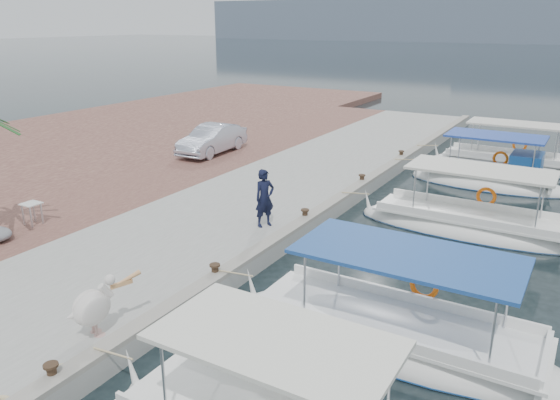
# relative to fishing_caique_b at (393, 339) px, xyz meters

# --- Properties ---
(ground) EXTENTS (400.00, 400.00, 0.00)m
(ground) POSITION_rel_fishing_caique_b_xyz_m (-4.47, 3.45, -0.12)
(ground) COLOR black
(ground) RESTS_ON ground
(concrete_quay) EXTENTS (6.00, 40.00, 0.50)m
(concrete_quay) POSITION_rel_fishing_caique_b_xyz_m (-7.47, 8.45, 0.13)
(concrete_quay) COLOR gray
(concrete_quay) RESTS_ON ground
(quay_curb) EXTENTS (0.44, 40.00, 0.12)m
(quay_curb) POSITION_rel_fishing_caique_b_xyz_m (-4.69, 8.45, 0.44)
(quay_curb) COLOR gray
(quay_curb) RESTS_ON concrete_quay
(cobblestone_strip) EXTENTS (4.00, 40.00, 0.50)m
(cobblestone_strip) POSITION_rel_fishing_caique_b_xyz_m (-12.47, 8.45, 0.13)
(cobblestone_strip) COLOR brown
(cobblestone_strip) RESTS_ON ground
(land_backing) EXTENTS (16.00, 60.00, 0.48)m
(land_backing) POSITION_rel_fishing_caique_b_xyz_m (-22.47, 8.45, 0.12)
(land_backing) COLOR brown
(land_backing) RESTS_ON ground
(fishing_caique_b) EXTENTS (7.77, 2.46, 2.83)m
(fishing_caique_b) POSITION_rel_fishing_caique_b_xyz_m (0.00, 0.00, 0.00)
(fishing_caique_b) COLOR white
(fishing_caique_b) RESTS_ON ground
(fishing_caique_c) EXTENTS (7.63, 2.23, 2.83)m
(fishing_caique_c) POSITION_rel_fishing_caique_b_xyz_m (-0.07, 7.84, 0.00)
(fishing_caique_c) COLOR white
(fishing_caique_c) RESTS_ON ground
(fishing_caique_d) EXTENTS (6.58, 2.31, 2.83)m
(fishing_caique_d) POSITION_rel_fishing_caique_b_xyz_m (-0.48, 13.85, 0.07)
(fishing_caique_d) COLOR white
(fishing_caique_d) RESTS_ON ground
(fishing_caique_e) EXTENTS (7.27, 2.09, 2.83)m
(fishing_caique_e) POSITION_rel_fishing_caique_b_xyz_m (-0.25, 17.32, 0.00)
(fishing_caique_e) COLOR white
(fishing_caique_e) RESTS_ON ground
(mooring_bollards) EXTENTS (0.28, 20.28, 0.33)m
(mooring_bollards) POSITION_rel_fishing_caique_b_xyz_m (-4.82, 4.95, 0.57)
(mooring_bollards) COLOR black
(mooring_bollards) RESTS_ON concrete_quay
(pelican) EXTENTS (0.83, 1.60, 1.24)m
(pelican) POSITION_rel_fishing_caique_b_xyz_m (-5.33, -3.54, 1.02)
(pelican) COLOR tan
(pelican) RESTS_ON concrete_quay
(fisherman) EXTENTS (0.71, 0.81, 1.88)m
(fisherman) POSITION_rel_fishing_caique_b_xyz_m (-5.62, 3.70, 1.31)
(fisherman) COLOR black
(fisherman) RESTS_ON concrete_quay
(parked_car) EXTENTS (1.67, 4.34, 1.41)m
(parked_car) POSITION_rel_fishing_caique_b_xyz_m (-13.25, 11.02, 1.08)
(parked_car) COLOR silver
(parked_car) RESTS_ON cobblestone_strip
(folding_table) EXTENTS (0.55, 0.55, 0.73)m
(folding_table) POSITION_rel_fishing_caique_b_xyz_m (-12.19, -0.01, 0.90)
(folding_table) COLOR silver
(folding_table) RESTS_ON cobblestone_strip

